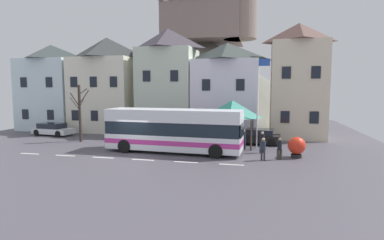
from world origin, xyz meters
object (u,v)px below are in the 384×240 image
at_px(townhouse_03, 227,89).
at_px(townhouse_04, 298,81).
at_px(townhouse_00, 52,87).
at_px(hilltop_castle, 205,75).
at_px(townhouse_01, 108,85).
at_px(bare_tree_00, 80,112).
at_px(townhouse_02, 168,81).
at_px(pedestrian_00, 262,142).
at_px(bus_shelter, 232,109).
at_px(pedestrian_03, 280,149).
at_px(pedestrian_01, 263,147).
at_px(parked_car_00, 129,132).
at_px(parked_car_02, 258,137).
at_px(transit_bus, 174,131).
at_px(flagpole, 258,97).
at_px(harbour_buoy, 297,146).
at_px(pedestrian_02, 244,140).
at_px(public_bench, 218,136).
at_px(parked_car_01, 53,129).

bearing_deg(townhouse_03, townhouse_04, -6.99).
xyz_separation_m(townhouse_00, hilltop_castle, (15.07, 18.18, 2.04)).
height_order(townhouse_01, bare_tree_00, townhouse_01).
height_order(townhouse_02, pedestrian_00, townhouse_02).
bearing_deg(bus_shelter, townhouse_00, 163.80).
bearing_deg(pedestrian_03, pedestrian_01, -157.78).
height_order(townhouse_00, bare_tree_00, townhouse_00).
distance_m(parked_car_00, parked_car_02, 12.20).
height_order(hilltop_castle, parked_car_02, hilltop_castle).
xyz_separation_m(transit_bus, parked_car_02, (6.22, 5.03, -1.01)).
relative_size(townhouse_04, pedestrian_03, 7.41).
height_order(parked_car_02, flagpole, flagpole).
xyz_separation_m(transit_bus, bare_tree_00, (-9.61, 2.62, 1.08)).
relative_size(bus_shelter, harbour_buoy, 2.62).
height_order(parked_car_00, bare_tree_00, bare_tree_00).
height_order(transit_bus, bus_shelter, bus_shelter).
bearing_deg(pedestrian_01, pedestrian_03, 22.22).
height_order(bus_shelter, bare_tree_00, bare_tree_00).
height_order(harbour_buoy, bare_tree_00, bare_tree_00).
xyz_separation_m(parked_car_00, parked_car_02, (12.20, 0.04, -0.02)).
distance_m(pedestrian_02, pedestrian_03, 3.91).
xyz_separation_m(public_bench, bare_tree_00, (-12.24, -2.77, 2.25)).
bearing_deg(townhouse_01, bare_tree_00, -80.81).
bearing_deg(bus_shelter, townhouse_02, 139.85).
relative_size(pedestrian_00, pedestrian_02, 1.01).
relative_size(townhouse_04, hilltop_castle, 0.29).
xyz_separation_m(parked_car_00, pedestrian_00, (12.55, -3.87, 0.21)).
bearing_deg(public_bench, townhouse_00, 167.66).
xyz_separation_m(townhouse_02, pedestrian_00, (10.03, -8.74, -4.72)).
relative_size(townhouse_03, bus_shelter, 2.49).
xyz_separation_m(harbour_buoy, bare_tree_00, (-18.55, 2.57, 1.91)).
bearing_deg(pedestrian_01, transit_bus, 168.70).
height_order(bus_shelter, parked_car_02, bus_shelter).
distance_m(hilltop_castle, parked_car_01, 26.30).
height_order(parked_car_02, bare_tree_00, bare_tree_00).
relative_size(parked_car_02, harbour_buoy, 2.72).
distance_m(townhouse_03, parked_car_02, 7.74).
xyz_separation_m(parked_car_00, flagpole, (12.19, -2.23, 3.51)).
height_order(townhouse_04, bus_shelter, townhouse_04).
xyz_separation_m(bus_shelter, pedestrian_02, (1.08, -1.45, -2.29)).
xyz_separation_m(pedestrian_01, public_bench, (-4.02, 6.72, -0.44)).
bearing_deg(townhouse_04, parked_car_02, -127.69).
relative_size(transit_bus, parked_car_00, 2.68).
xyz_separation_m(townhouse_00, pedestrian_01, (24.45, -11.19, -4.04)).
xyz_separation_m(townhouse_03, parked_car_01, (-17.46, -5.14, -4.18)).
bearing_deg(harbour_buoy, public_bench, 139.74).
bearing_deg(public_bench, hilltop_castle, 103.32).
distance_m(townhouse_02, parked_car_00, 7.37).
height_order(townhouse_00, parked_car_01, townhouse_00).
distance_m(bus_shelter, parked_car_02, 3.61).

